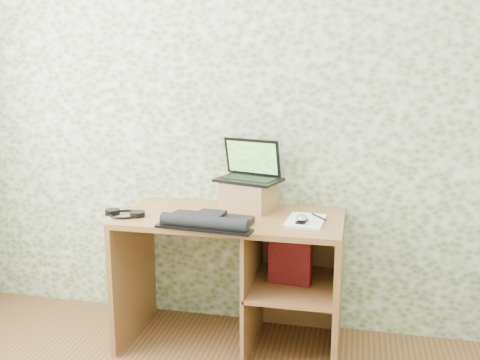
% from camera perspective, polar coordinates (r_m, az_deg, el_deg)
% --- Properties ---
extents(wall_back, '(3.50, 0.00, 3.50)m').
position_cam_1_polar(wall_back, '(3.10, 0.35, 7.60)').
color(wall_back, white).
rests_on(wall_back, ground).
extents(desk, '(1.20, 0.60, 0.75)m').
position_cam_1_polar(desk, '(2.99, 0.67, -8.70)').
color(desk, brown).
rests_on(desk, floor).
extents(riser, '(0.32, 0.29, 0.16)m').
position_cam_1_polar(riser, '(3.00, 0.94, -1.65)').
color(riser, olive).
rests_on(riser, desk).
extents(laptop, '(0.39, 0.33, 0.23)m').
position_cam_1_polar(laptop, '(3.00, 1.09, 1.02)').
color(laptop, black).
rests_on(laptop, riser).
extents(keyboard, '(0.50, 0.29, 0.07)m').
position_cam_1_polar(keyboard, '(2.71, -3.49, -4.38)').
color(keyboard, black).
rests_on(keyboard, desk).
extents(headphones, '(0.23, 0.18, 0.03)m').
position_cam_1_polar(headphones, '(2.96, -12.18, -3.53)').
color(headphones, black).
rests_on(headphones, desk).
extents(notepad, '(0.20, 0.28, 0.01)m').
position_cam_1_polar(notepad, '(2.80, 7.01, -4.33)').
color(notepad, silver).
rests_on(notepad, desk).
extents(mouse, '(0.07, 0.10, 0.03)m').
position_cam_1_polar(mouse, '(2.74, 6.62, -4.19)').
color(mouse, '#B5B5B7').
rests_on(mouse, notepad).
extents(pen, '(0.09, 0.11, 0.01)m').
position_cam_1_polar(pen, '(2.84, 8.43, -3.92)').
color(pen, black).
rests_on(pen, notepad).
extents(red_box, '(0.23, 0.10, 0.27)m').
position_cam_1_polar(red_box, '(2.91, 5.40, -8.41)').
color(red_box, maroon).
rests_on(red_box, desk).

